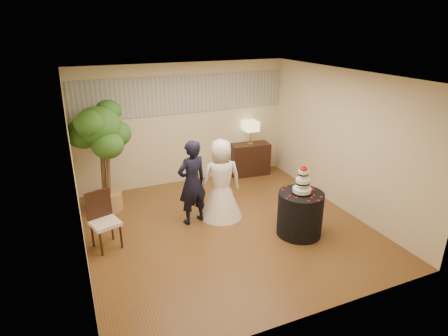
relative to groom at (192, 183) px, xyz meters
name	(u,v)px	position (x,y,z in m)	size (l,w,h in m)	color
floor	(227,228)	(0.51, -0.49, -0.82)	(5.00, 5.00, 0.00)	brown
ceiling	(228,76)	(0.51, -0.49, 1.98)	(5.00, 5.00, 0.00)	white
wall_back	(184,125)	(0.51, 2.01, 0.58)	(5.00, 0.06, 2.80)	beige
wall_front	(314,223)	(0.51, -2.99, 0.58)	(5.00, 0.06, 2.80)	beige
wall_left	(75,180)	(-1.99, -0.49, 0.58)	(0.06, 5.00, 2.80)	beige
wall_right	(343,141)	(3.01, -0.49, 0.58)	(0.06, 5.00, 2.80)	beige
mural_border	(183,95)	(0.51, 1.99, 1.28)	(4.90, 0.02, 0.85)	#A0A297
groom	(192,183)	(0.00, 0.00, 0.00)	(0.60, 0.39, 1.64)	black
bride	(221,179)	(0.59, -0.01, -0.03)	(0.83, 0.83, 1.59)	white
cake_table	(300,214)	(1.63, -1.18, -0.42)	(0.81, 0.81, 0.81)	black
wedding_cake	(303,180)	(1.63, -1.18, 0.24)	(0.33, 0.33, 0.52)	white
console	(250,159)	(2.11, 1.77, -0.42)	(0.96, 0.43, 0.80)	black
table_lamp	(251,133)	(2.11, 1.77, 0.27)	(0.33, 0.33, 0.58)	beige
ficus_tree	(102,158)	(-1.45, 1.18, 0.31)	(1.08, 1.08, 2.26)	#2C5E1D
side_chair	(105,222)	(-1.64, -0.27, -0.32)	(0.46, 0.48, 1.00)	black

